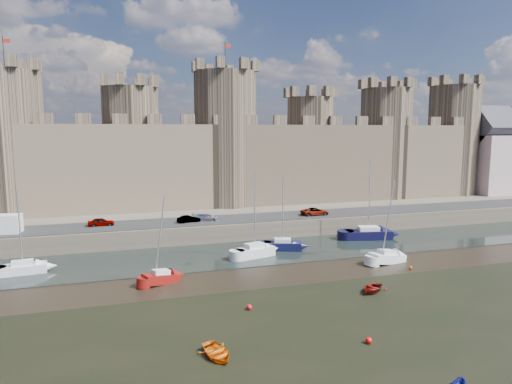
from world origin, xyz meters
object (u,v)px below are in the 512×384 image
at_px(car_2, 206,217).
at_px(car_0, 101,222).
at_px(dinghy_0, 217,353).
at_px(car_3, 315,212).
at_px(dinghy_1, 459,383).
at_px(sailboat_3, 368,233).
at_px(sailboat_2, 255,251).
at_px(sailboat_4, 161,277).
at_px(sailboat_1, 283,245).
at_px(sailboat_0, 23,268).
at_px(car_1, 189,219).
at_px(sailboat_5, 387,257).

bearing_deg(car_2, car_0, 102.98).
height_order(car_2, dinghy_0, car_2).
distance_m(car_3, dinghy_1, 43.73).
relative_size(car_2, dinghy_1, 2.37).
bearing_deg(sailboat_3, car_2, 173.10).
distance_m(sailboat_2, sailboat_4, 13.54).
bearing_deg(sailboat_1, sailboat_0, -158.42).
height_order(sailboat_1, sailboat_3, sailboat_3).
xyz_separation_m(car_1, sailboat_5, (20.57, -18.19, -2.32)).
bearing_deg(sailboat_5, sailboat_0, 157.88).
xyz_separation_m(car_0, dinghy_0, (8.33, -35.76, -2.78)).
bearing_deg(sailboat_0, sailboat_5, -16.94).
bearing_deg(dinghy_0, sailboat_0, 108.15).
xyz_separation_m(sailboat_1, sailboat_2, (-4.48, -2.07, 0.08)).
bearing_deg(sailboat_1, sailboat_3, 28.48).
distance_m(sailboat_2, dinghy_1, 31.54).
bearing_deg(dinghy_1, dinghy_0, 24.43).
distance_m(car_2, car_3, 16.98).
height_order(sailboat_3, dinghy_0, sailboat_3).
bearing_deg(dinghy_0, sailboat_5, 18.63).
height_order(car_2, sailboat_3, sailboat_3).
bearing_deg(sailboat_2, car_1, 103.41).
bearing_deg(sailboat_5, sailboat_3, 58.70).
bearing_deg(sailboat_1, dinghy_1, -72.15).
height_order(car_0, sailboat_3, sailboat_3).
bearing_deg(sailboat_2, dinghy_1, -99.56).
height_order(sailboat_1, dinghy_1, sailboat_1).
relative_size(car_0, sailboat_5, 0.35).
xyz_separation_m(car_1, car_2, (2.54, 0.66, 0.03)).
bearing_deg(dinghy_0, sailboat_3, 28.61).
relative_size(car_0, sailboat_3, 0.30).
relative_size(car_2, car_3, 0.88).
xyz_separation_m(sailboat_4, dinghy_0, (2.14, -16.83, -0.37)).
bearing_deg(car_2, sailboat_5, -121.14).
distance_m(sailboat_1, sailboat_3, 14.05).
height_order(car_0, car_2, car_0).
distance_m(sailboat_1, dinghy_0, 29.04).
relative_size(sailboat_1, sailboat_5, 0.97).
bearing_deg(dinghy_0, car_2, 64.69).
distance_m(car_1, car_2, 2.62).
height_order(sailboat_0, dinghy_1, sailboat_0).
height_order(car_2, sailboat_4, sailboat_4).
height_order(sailboat_3, sailboat_4, sailboat_3).
bearing_deg(sailboat_5, car_1, 127.63).
relative_size(sailboat_3, dinghy_1, 6.99).
bearing_deg(sailboat_5, dinghy_0, -156.72).
bearing_deg(sailboat_1, car_3, 66.03).
height_order(car_1, sailboat_3, sailboat_3).
distance_m(sailboat_5, dinghy_0, 29.13).
relative_size(car_1, sailboat_3, 0.28).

